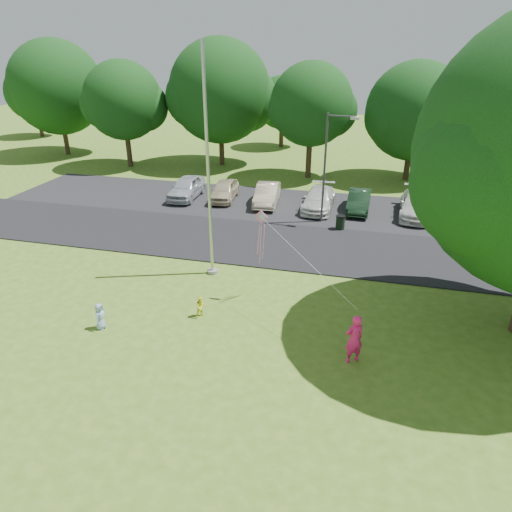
% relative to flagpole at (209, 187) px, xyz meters
% --- Properties ---
extents(ground, '(120.00, 120.00, 0.00)m').
position_rel_flagpole_xyz_m(ground, '(3.50, -5.00, -4.17)').
color(ground, '#456B1C').
rests_on(ground, ground).
extents(park_road, '(60.00, 6.00, 0.06)m').
position_rel_flagpole_xyz_m(park_road, '(3.50, 4.00, -4.14)').
color(park_road, black).
rests_on(park_road, ground).
extents(parking_strip, '(42.00, 7.00, 0.06)m').
position_rel_flagpole_xyz_m(parking_strip, '(3.50, 10.50, -4.14)').
color(parking_strip, black).
rests_on(parking_strip, ground).
extents(flagpole, '(0.50, 0.50, 10.00)m').
position_rel_flagpole_xyz_m(flagpole, '(0.00, 0.00, 0.00)').
color(flagpole, '#B7BABF').
rests_on(flagpole, ground).
extents(street_lamp, '(1.80, 0.37, 6.40)m').
position_rel_flagpole_xyz_m(street_lamp, '(4.42, 7.94, -0.32)').
color(street_lamp, '#3F3F44').
rests_on(street_lamp, ground).
extents(trash_can, '(0.55, 0.55, 0.87)m').
position_rel_flagpole_xyz_m(trash_can, '(5.37, 6.99, -3.73)').
color(trash_can, black).
rests_on(trash_can, ground).
extents(tree_row, '(64.35, 11.94, 10.88)m').
position_rel_flagpole_xyz_m(tree_row, '(5.09, 19.23, 1.55)').
color(tree_row, '#332316').
rests_on(tree_row, ground).
extents(horizon_trees, '(77.46, 7.20, 7.02)m').
position_rel_flagpole_xyz_m(horizon_trees, '(7.56, 28.88, 0.14)').
color(horizon_trees, '#332316').
rests_on(horizon_trees, ground).
extents(parked_cars, '(20.28, 5.35, 1.45)m').
position_rel_flagpole_xyz_m(parked_cars, '(4.57, 10.46, -3.42)').
color(parked_cars, '#B2B7BF').
rests_on(parked_cars, ground).
extents(woman, '(0.79, 0.72, 1.80)m').
position_rel_flagpole_xyz_m(woman, '(6.76, -5.07, -3.27)').
color(woman, '#FE2179').
rests_on(woman, ground).
extents(child_yellow, '(0.54, 0.53, 0.88)m').
position_rel_flagpole_xyz_m(child_yellow, '(0.81, -3.69, -3.73)').
color(child_yellow, '#FFF728').
rests_on(child_yellow, ground).
extents(child_blue, '(0.37, 0.54, 1.06)m').
position_rel_flagpole_xyz_m(child_blue, '(-2.58, -5.40, -3.64)').
color(child_blue, '#90AADE').
rests_on(child_blue, ground).
extents(kite, '(4.32, 3.69, 2.43)m').
position_rel_flagpole_xyz_m(kite, '(2.82, -1.72, -1.01)').
color(kite, pink).
rests_on(kite, ground).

